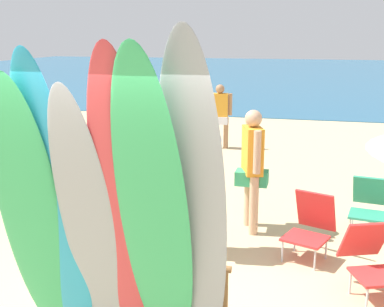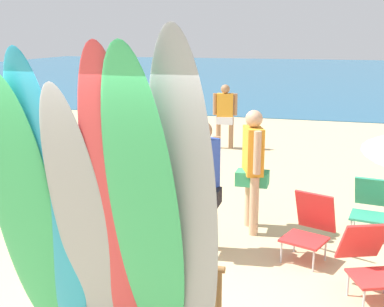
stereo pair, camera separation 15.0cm
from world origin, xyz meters
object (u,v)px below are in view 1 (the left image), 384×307
beachgoer_photographing (252,162)px  beachgoer_by_water (220,112)px  beach_chair_red (369,202)px  beach_chair_striped (311,224)px  surfboard_grey_2 (89,228)px  surfboard_grey_5 (193,213)px  surfboard_rack (132,276)px  beachgoer_near_rack (203,179)px  beach_chair_blue (371,257)px  surfboard_red_3 (125,215)px  surfboard_green_4 (154,220)px  surfboard_green_0 (33,217)px  surfboard_teal_1 (55,208)px

beachgoer_photographing → beachgoer_by_water: size_ratio=1.11×
beach_chair_red → beach_chair_striped: (-0.80, -1.09, 0.01)m
surfboard_grey_2 → surfboard_grey_5: size_ratio=0.87×
surfboard_grey_2 → surfboard_grey_5: 0.89m
surfboard_rack → beachgoer_photographing: bearing=74.6°
beachgoer_near_rack → beach_chair_blue: beachgoer_near_rack is taller
beach_chair_red → beachgoer_near_rack: bearing=-139.3°
surfboard_red_3 → beachgoer_near_rack: size_ratio=1.63×
beachgoer_photographing → beachgoer_by_water: (-1.45, 5.09, -0.10)m
beachgoer_near_rack → beach_chair_blue: (1.98, -0.56, -0.58)m
surfboard_rack → beach_chair_striped: size_ratio=2.26×
surfboard_rack → beach_chair_red: beach_chair_red is taller
surfboard_rack → surfboard_green_4: surfboard_green_4 is taller
surfboard_grey_5 → beachgoer_photographing: surfboard_grey_5 is taller
surfboard_grey_2 → beach_chair_striped: 3.23m
surfboard_rack → surfboard_grey_5: bearing=-35.7°
beachgoer_near_rack → beachgoer_photographing: beachgoer_photographing is taller
beach_chair_red → beach_chair_striped: 1.35m
surfboard_rack → beachgoer_photographing: beachgoer_photographing is taller
surfboard_green_4 → beachgoer_by_water: surfboard_green_4 is taller
surfboard_rack → surfboard_grey_2: (-0.15, -0.52, 0.68)m
surfboard_green_0 → surfboard_grey_5: bearing=-5.0°
beachgoer_near_rack → beachgoer_by_water: beachgoer_near_rack is taller
surfboard_rack → beach_chair_red: 3.97m
beachgoer_photographing → surfboard_rack: bearing=144.9°
surfboard_rack → surfboard_green_0: size_ratio=0.73×
surfboard_rack → surfboard_green_0: 1.11m
surfboard_red_3 → beachgoer_photographing: bearing=76.2°
surfboard_grey_2 → surfboard_teal_1: bearing=176.1°
surfboard_red_3 → beachgoer_near_rack: bearing=83.9°
surfboard_teal_1 → surfboard_green_4: surfboard_green_4 is taller
surfboard_rack → beachgoer_photographing: (0.76, 2.78, 0.46)m
surfboard_grey_2 → beachgoer_photographing: size_ratio=1.44×
surfboard_grey_2 → beachgoer_by_water: 8.41m
surfboard_rack → beach_chair_red: (2.41, 3.15, -0.13)m
beachgoer_by_water → beach_chair_blue: 7.24m
surfboard_rack → beach_chair_striped: (1.61, 2.07, -0.12)m
surfboard_teal_1 → beachgoer_by_water: (-0.21, 8.34, -0.44)m
surfboard_rack → beachgoer_near_rack: size_ratio=1.09×
surfboard_red_3 → beachgoer_near_rack: 2.41m
beach_chair_red → beach_chair_blue: (-0.15, -1.89, 0.00)m
beach_chair_blue → beach_chair_striped: 1.03m
beach_chair_red → beachgoer_by_water: bearing=132.2°
beachgoer_photographing → beach_chair_blue: size_ratio=2.01×
surfboard_teal_1 → beachgoer_photographing: 3.50m
surfboard_green_4 → beach_chair_red: size_ratio=3.44×
surfboard_rack → surfboard_grey_2: bearing=-106.1°
beachgoer_photographing → surfboard_grey_2: bearing=144.8°
surfboard_grey_2 → beach_chair_red: 4.55m
beachgoer_near_rack → beach_chair_striped: 1.47m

